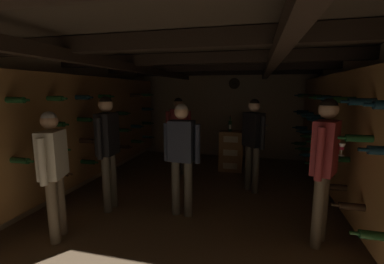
% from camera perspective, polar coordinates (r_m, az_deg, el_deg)
% --- Properties ---
extents(ground_plane, '(8.40, 8.40, 0.00)m').
position_cam_1_polar(ground_plane, '(4.28, 1.16, -15.68)').
color(ground_plane, '#8C7051').
extents(room_shell, '(4.72, 6.52, 2.41)m').
position_cam_1_polar(room_shell, '(4.17, 2.08, 3.95)').
color(room_shell, tan).
rests_on(room_shell, ground_plane).
extents(wine_crate_stack, '(0.52, 0.35, 0.90)m').
position_cam_1_polar(wine_crate_stack, '(5.88, 8.66, -4.19)').
color(wine_crate_stack, olive).
rests_on(wine_crate_stack, ground_plane).
extents(display_bottle, '(0.08, 0.08, 0.35)m').
position_cam_1_polar(display_bottle, '(5.81, 8.46, 1.54)').
color(display_bottle, '#194723').
rests_on(display_bottle, wine_crate_stack).
extents(person_host_center, '(0.54, 0.24, 1.62)m').
position_cam_1_polar(person_host_center, '(3.63, -2.30, -3.94)').
color(person_host_center, '#4C473D').
rests_on(person_host_center, ground_plane).
extents(person_guest_mid_right, '(0.35, 0.49, 1.71)m').
position_cam_1_polar(person_guest_mid_right, '(3.28, 27.31, -5.17)').
color(person_guest_mid_right, brown).
rests_on(person_guest_mid_right, ground_plane).
extents(person_guest_near_left, '(0.40, 0.52, 1.57)m').
position_cam_1_polar(person_guest_near_left, '(3.46, -28.45, -6.37)').
color(person_guest_near_left, brown).
rests_on(person_guest_near_left, ground_plane).
extents(person_guest_far_right, '(0.44, 0.42, 1.66)m').
position_cam_1_polar(person_guest_far_right, '(4.63, 13.41, -0.98)').
color(person_guest_far_right, '#4C473D').
rests_on(person_guest_far_right, ground_plane).
extents(person_guest_far_left, '(0.49, 0.42, 1.65)m').
position_cam_1_polar(person_guest_far_left, '(5.45, -3.01, 0.73)').
color(person_guest_far_left, '#4C473D').
rests_on(person_guest_far_left, ground_plane).
extents(person_guest_mid_left, '(0.34, 0.54, 1.72)m').
position_cam_1_polar(person_guest_mid_left, '(3.99, -18.20, -2.13)').
color(person_guest_mid_left, '#4C473D').
rests_on(person_guest_mid_left, ground_plane).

